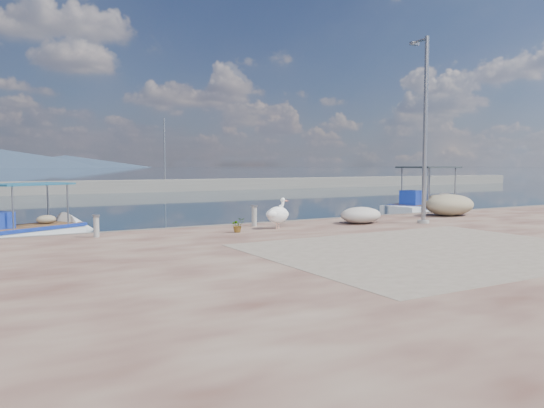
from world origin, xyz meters
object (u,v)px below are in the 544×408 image
(pelican, at_px, (278,214))
(bollard_near, at_px, (254,215))
(boat_left, at_px, (31,234))
(lamp_post, at_px, (425,136))
(boat_right, at_px, (428,210))

(pelican, height_order, bollard_near, pelican)
(boat_left, bearing_deg, lamp_post, -54.08)
(pelican, xyz_separation_m, bollard_near, (-0.37, 1.08, -0.09))
(boat_left, height_order, boat_right, boat_right)
(boat_left, relative_size, boat_right, 0.77)
(boat_left, relative_size, lamp_post, 0.74)
(boat_left, xyz_separation_m, pelican, (7.38, -5.41, 0.82))
(pelican, distance_m, lamp_post, 6.47)
(boat_left, distance_m, lamp_post, 15.11)
(bollard_near, bearing_deg, pelican, -71.31)
(boat_right, distance_m, lamp_post, 9.78)
(lamp_post, bearing_deg, boat_left, 153.19)
(pelican, relative_size, bollard_near, 1.45)
(pelican, bearing_deg, boat_right, -0.33)
(boat_left, xyz_separation_m, lamp_post, (13.09, -6.62, 3.61))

